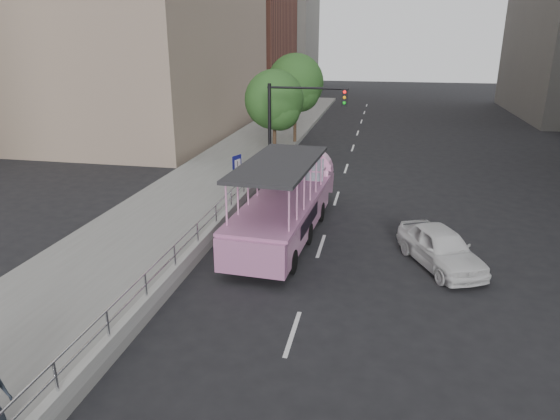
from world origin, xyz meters
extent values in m
plane|color=black|center=(0.00, 0.00, 0.00)|extent=(160.00, 160.00, 0.00)
cube|color=gray|center=(-5.75, 10.00, 0.15)|extent=(5.50, 80.00, 0.30)
cube|color=#AFAFAA|center=(-3.12, 2.00, 0.48)|extent=(0.24, 30.00, 0.36)
cylinder|color=silver|center=(-3.12, -6.00, 1.01)|extent=(0.07, 0.07, 0.70)
cylinder|color=silver|center=(-3.12, -4.00, 1.01)|extent=(0.07, 0.07, 0.70)
cylinder|color=silver|center=(-3.12, -2.00, 1.01)|extent=(0.07, 0.07, 0.70)
cylinder|color=silver|center=(-3.12, 0.00, 1.01)|extent=(0.07, 0.07, 0.70)
cylinder|color=silver|center=(-3.12, 2.00, 1.01)|extent=(0.07, 0.07, 0.70)
cylinder|color=silver|center=(-3.12, 4.00, 1.01)|extent=(0.07, 0.07, 0.70)
cylinder|color=silver|center=(-3.12, 6.00, 1.01)|extent=(0.07, 0.07, 0.70)
cylinder|color=silver|center=(-3.12, 8.00, 1.01)|extent=(0.07, 0.07, 0.70)
cylinder|color=silver|center=(-3.12, 10.00, 1.01)|extent=(0.07, 0.07, 0.70)
cylinder|color=silver|center=(-3.12, 12.00, 1.01)|extent=(0.07, 0.07, 0.70)
cylinder|color=silver|center=(-3.12, 2.00, 1.01)|extent=(0.06, 22.00, 0.06)
cylinder|color=silver|center=(-3.12, 2.00, 1.34)|extent=(0.06, 22.00, 0.06)
cylinder|color=black|center=(-1.74, 1.64, 0.41)|extent=(0.37, 0.85, 0.83)
cylinder|color=black|center=(0.28, 1.53, 0.41)|extent=(0.37, 0.85, 0.83)
cylinder|color=black|center=(-1.59, 4.22, 0.41)|extent=(0.37, 0.85, 0.83)
cylinder|color=black|center=(0.43, 4.10, 0.41)|extent=(0.37, 0.85, 0.83)
cylinder|color=black|center=(-1.44, 6.79, 0.41)|extent=(0.37, 0.85, 0.83)
cylinder|color=black|center=(0.58, 6.67, 0.41)|extent=(0.37, 0.85, 0.83)
cube|color=pink|center=(-0.57, 4.34, 0.94)|extent=(2.73, 7.67, 1.15)
cube|color=pink|center=(-0.31, 8.75, 1.17)|extent=(2.36, 2.08, 1.44)
cylinder|color=pink|center=(-0.27, 9.53, 1.45)|extent=(2.20, 0.77, 2.16)
cube|color=#AE6596|center=(-0.79, 0.44, 0.94)|extent=(2.32, 0.45, 1.15)
cube|color=#AE6596|center=(-0.57, 4.34, 1.57)|extent=(2.86, 7.95, 0.11)
cube|color=#252528|center=(-0.59, 3.97, 3.12)|extent=(2.79, 6.21, 0.13)
cube|color=gray|center=(-0.41, 7.15, 2.14)|extent=(2.13, 0.32, 0.97)
cube|color=pink|center=(-0.38, 7.56, 1.86)|extent=(2.08, 1.04, 0.46)
imported|color=silver|center=(5.19, 3.12, 0.68)|extent=(3.15, 4.31, 1.36)
cylinder|color=black|center=(-3.00, 6.64, 1.23)|extent=(0.08, 0.08, 2.46)
cube|color=#0D125C|center=(-3.00, 6.64, 2.27)|extent=(0.23, 0.58, 0.89)
cube|color=silver|center=(-2.97, 6.64, 2.27)|extent=(0.15, 0.37, 0.54)
cylinder|color=black|center=(-2.90, 12.50, 2.60)|extent=(0.18, 0.18, 5.20)
cylinder|color=black|center=(-0.90, 12.50, 5.00)|extent=(4.20, 0.12, 0.12)
cube|color=black|center=(1.00, 12.50, 4.55)|extent=(0.28, 0.22, 0.85)
sphere|color=red|center=(1.00, 12.37, 4.85)|extent=(0.16, 0.16, 0.16)
cylinder|color=#3E2C1C|center=(-3.40, 16.00, 1.54)|extent=(0.22, 0.22, 3.08)
sphere|color=#265522|center=(-3.40, 16.00, 3.96)|extent=(3.52, 3.52, 3.52)
sphere|color=#265522|center=(-3.00, 15.70, 3.41)|extent=(2.42, 2.42, 2.42)
cylinder|color=#3E2C1C|center=(-3.20, 22.00, 1.74)|extent=(0.22, 0.22, 3.47)
sphere|color=#265522|center=(-3.20, 22.00, 4.46)|extent=(3.97, 3.97, 3.97)
sphere|color=#265522|center=(-2.80, 21.70, 3.84)|extent=(2.73, 2.73, 2.73)
cube|color=slate|center=(-16.00, 64.00, 10.00)|extent=(16.00, 14.00, 20.00)
camera|label=1|loc=(2.98, -13.26, 7.44)|focal=32.00mm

